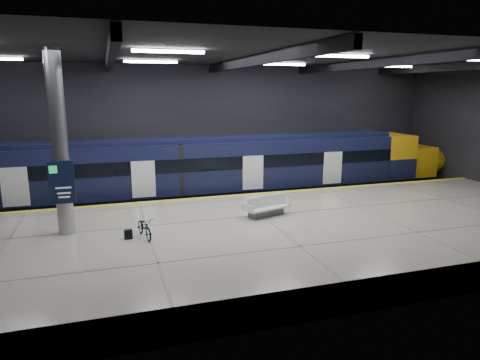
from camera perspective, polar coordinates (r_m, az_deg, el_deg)
name	(u,v)px	position (r m, az deg, el deg)	size (l,w,h in m)	color
ground	(254,232)	(20.20, 1.82, -6.92)	(30.00, 30.00, 0.00)	black
room_shell	(254,109)	(19.14, 1.93, 9.50)	(30.10, 16.10, 8.05)	black
platform	(274,238)	(17.82, 4.52, -7.71)	(30.00, 11.00, 1.10)	#B4AA98
safety_strip	(236,195)	(22.40, -0.49, -2.08)	(30.00, 0.40, 0.01)	yellow
rails	(223,202)	(25.21, -2.32, -2.90)	(30.00, 1.52, 0.16)	gray
train	(225,168)	(24.82, -1.96, 1.55)	(29.40, 2.84, 3.79)	black
bench	(266,209)	(18.82, 3.50, -3.83)	(2.23, 1.40, 0.91)	#595B60
bicycle	(145,227)	(16.49, -12.61, -6.13)	(0.53, 1.51, 0.79)	#99999E
pannier_bag	(128,234)	(16.52, -14.66, -7.01)	(0.30, 0.18, 0.35)	black
info_column	(60,147)	(17.20, -22.91, 4.10)	(0.90, 0.78, 6.90)	#9EA0A5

